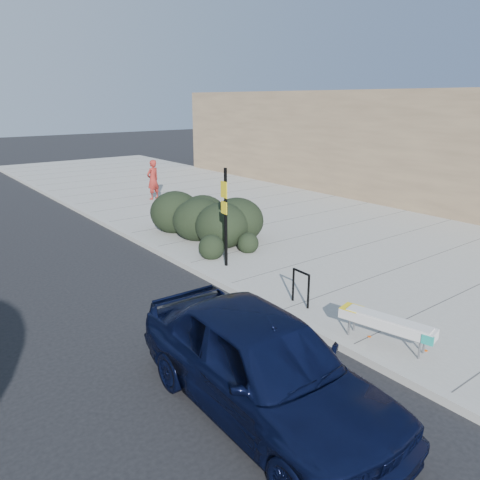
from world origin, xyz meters
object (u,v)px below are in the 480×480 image
object	(u,v)px
bench	(386,323)
sign_post	(225,212)
pedestrian	(153,180)
sedan_navy	(263,364)
bike_rack	(301,284)

from	to	relation	value
bench	sign_post	bearing A→B (deg)	75.17
bench	pedestrian	bearing A→B (deg)	66.06
sign_post	sedan_navy	distance (m)	6.45
bike_rack	sedan_navy	xyz separation A→B (m)	(-3.10, -2.28, 0.20)
bench	pedestrian	xyz separation A→B (m)	(2.96, 15.17, 0.49)
sign_post	pedestrian	bearing A→B (deg)	79.97
bike_rack	sign_post	world-z (taller)	sign_post
sign_post	bike_rack	bearing A→B (deg)	-87.27
bike_rack	sedan_navy	distance (m)	3.85
pedestrian	sign_post	bearing A→B (deg)	57.91
bench	pedestrian	distance (m)	15.46
bike_rack	pedestrian	xyz separation A→B (m)	(2.96, 12.84, 0.43)
bike_rack	sedan_navy	bearing A→B (deg)	-141.09
sedan_navy	pedestrian	bearing A→B (deg)	69.69
bike_rack	pedestrian	size ratio (longest dim) A/B	0.44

